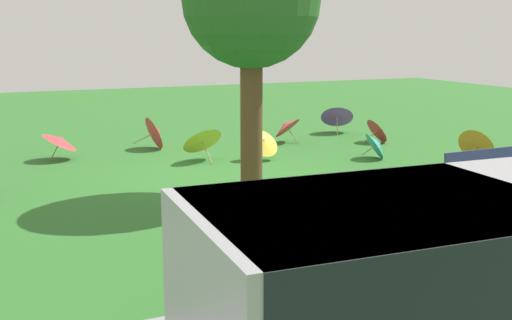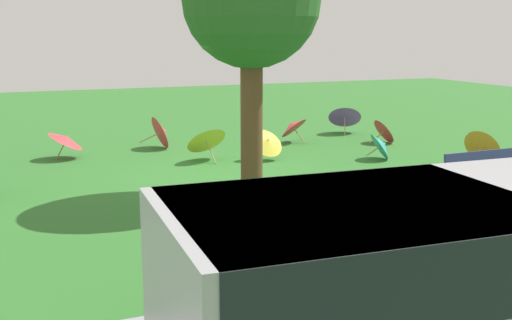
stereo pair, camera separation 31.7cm
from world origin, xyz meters
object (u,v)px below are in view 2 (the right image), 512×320
object	(u,v)px
parasol_teal_0	(382,145)
parasol_red_2	(292,126)
parasol_orange_2	(484,145)
parasol_red_1	(385,130)
van_dark	(440,271)
parasol_red_0	(67,139)
parasol_yellow_1	(205,138)
park_bench	(479,176)
shade_tree	(251,2)
parasol_purple_0	(345,115)
parasol_yellow_0	(267,141)
parasol_red_3	(162,131)

from	to	relation	value
parasol_teal_0	parasol_red_2	world-z (taller)	parasol_red_2
parasol_teal_0	parasol_orange_2	size ratio (longest dim) A/B	0.82
parasol_red_1	parasol_orange_2	distance (m)	2.94
parasol_teal_0	parasol_red_1	bearing A→B (deg)	-125.56
van_dark	parasol_red_0	xyz separation A→B (m)	(1.73, -10.33, -0.48)
van_dark	parasol_yellow_1	size ratio (longest dim) A/B	4.66
parasol_red_2	parasol_teal_0	bearing A→B (deg)	108.81
parasol_teal_0	parasol_red_2	bearing A→B (deg)	-71.19
parasol_teal_0	parasol_orange_2	world-z (taller)	parasol_orange_2
park_bench	parasol_yellow_1	size ratio (longest dim) A/B	1.60
shade_tree	parasol_purple_0	xyz separation A→B (m)	(-4.78, -5.11, -2.68)
parasol_yellow_0	parasol_teal_0	distance (m)	2.49
parasol_red_0	parasol_red_2	distance (m)	5.40
shade_tree	parasol_teal_0	size ratio (longest dim) A/B	5.77
shade_tree	parasol_yellow_1	bearing A→B (deg)	-92.40
parasol_purple_0	parasol_red_2	xyz separation A→B (m)	(1.98, 0.84, -0.08)
parasol_red_0	parasol_orange_2	distance (m)	8.88
shade_tree	van_dark	bearing A→B (deg)	81.86
parasol_yellow_0	parasol_red_0	size ratio (longest dim) A/B	0.92
park_bench	parasol_orange_2	size ratio (longest dim) A/B	1.74
shade_tree	parasol_yellow_1	size ratio (longest dim) A/B	4.35
van_dark	parasol_teal_0	distance (m)	8.94
parasol_teal_0	parasol_yellow_1	world-z (taller)	parasol_yellow_1
parasol_yellow_0	parasol_red_2	world-z (taller)	parasol_red_2
parasol_red_0	parasol_red_3	world-z (taller)	parasol_red_3
shade_tree	parasol_yellow_0	size ratio (longest dim) A/B	5.16
park_bench	parasol_orange_2	xyz separation A→B (m)	(-2.32, -2.48, -0.07)
parasol_red_3	park_bench	bearing A→B (deg)	116.95
van_dark	parasol_yellow_1	distance (m)	9.06
van_dark	parasol_orange_2	size ratio (longest dim) A/B	5.06
van_dark	park_bench	distance (m)	5.63
shade_tree	parasol_yellow_0	distance (m)	3.96
van_dark	parasol_red_2	xyz separation A→B (m)	(-3.66, -10.30, -0.49)
parasol_red_2	parasol_orange_2	xyz separation A→B (m)	(-2.60, 3.82, -0.03)
parasol_red_1	parasol_orange_2	xyz separation A→B (m)	(-0.49, 2.90, 0.07)
shade_tree	parasol_orange_2	size ratio (longest dim) A/B	4.72
parasol_red_1	parasol_red_2	size ratio (longest dim) A/B	0.74
van_dark	park_bench	xyz separation A→B (m)	(-3.95, -3.99, -0.45)
shade_tree	parasol_orange_2	world-z (taller)	shade_tree
parasol_red_1	parasol_purple_0	bearing A→B (deg)	-85.52
shade_tree	parasol_yellow_0	bearing A→B (deg)	-118.65
park_bench	parasol_red_3	world-z (taller)	park_bench
park_bench	parasol_red_0	distance (m)	8.51
parasol_yellow_0	parasol_red_2	xyz separation A→B (m)	(-1.45, -1.79, 0.01)
parasol_yellow_1	park_bench	bearing A→B (deg)	120.65
parasol_yellow_1	parasol_purple_0	bearing A→B (deg)	-155.32
parasol_yellow_0	parasol_yellow_1	size ratio (longest dim) A/B	0.84
parasol_red_2	parasol_orange_2	world-z (taller)	parasol_orange_2
parasol_red_1	parasol_yellow_1	distance (m)	4.81
shade_tree	parasol_yellow_1	xyz separation A→B (m)	(-0.12, -2.97, -2.70)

